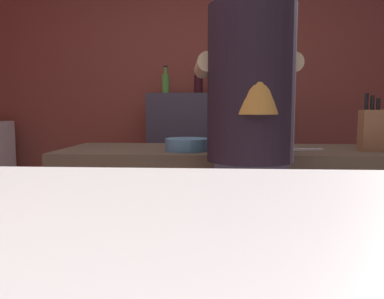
% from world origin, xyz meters
% --- Properties ---
extents(wall_back, '(5.20, 0.10, 2.70)m').
position_xyz_m(wall_back, '(0.00, 2.20, 1.35)').
color(wall_back, brown).
rests_on(wall_back, ground).
extents(prep_counter, '(2.10, 0.60, 0.91)m').
position_xyz_m(prep_counter, '(0.35, 0.72, 0.45)').
color(prep_counter, '#4B3B2C').
rests_on(prep_counter, ground).
extents(back_shelf, '(0.86, 0.36, 1.24)m').
position_xyz_m(back_shelf, '(-0.03, 1.92, 0.62)').
color(back_shelf, '#3A3643').
rests_on(back_shelf, ground).
extents(bartender, '(0.45, 0.53, 1.73)m').
position_xyz_m(bartender, '(0.23, 0.26, 1.00)').
color(bartender, '#37313F').
rests_on(bartender, ground).
extents(knife_block, '(0.10, 0.08, 0.28)m').
position_xyz_m(knife_block, '(0.84, 0.64, 1.01)').
color(knife_block, brown).
rests_on(knife_block, prep_counter).
extents(mixing_bowl, '(0.22, 0.22, 0.06)m').
position_xyz_m(mixing_bowl, '(-0.05, 0.61, 0.94)').
color(mixing_bowl, teal).
rests_on(mixing_bowl, prep_counter).
extents(chefs_knife, '(0.24, 0.06, 0.01)m').
position_xyz_m(chefs_knife, '(0.51, 0.67, 0.91)').
color(chefs_knife, silver).
rests_on(chefs_knife, prep_counter).
extents(bottle_olive_oil, '(0.07, 0.07, 0.23)m').
position_xyz_m(bottle_olive_oil, '(-0.33, 1.92, 1.33)').
color(bottle_olive_oil, '#4F8C36').
rests_on(bottle_olive_oil, back_shelf).
extents(bottle_hot_sauce, '(0.07, 0.07, 0.23)m').
position_xyz_m(bottle_hot_sauce, '(-0.06, 1.95, 1.33)').
color(bottle_hot_sauce, black).
rests_on(bottle_hot_sauce, back_shelf).
extents(bottle_soy, '(0.07, 0.07, 0.22)m').
position_xyz_m(bottle_soy, '(0.07, 1.98, 1.32)').
color(bottle_soy, red).
rests_on(bottle_soy, back_shelf).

